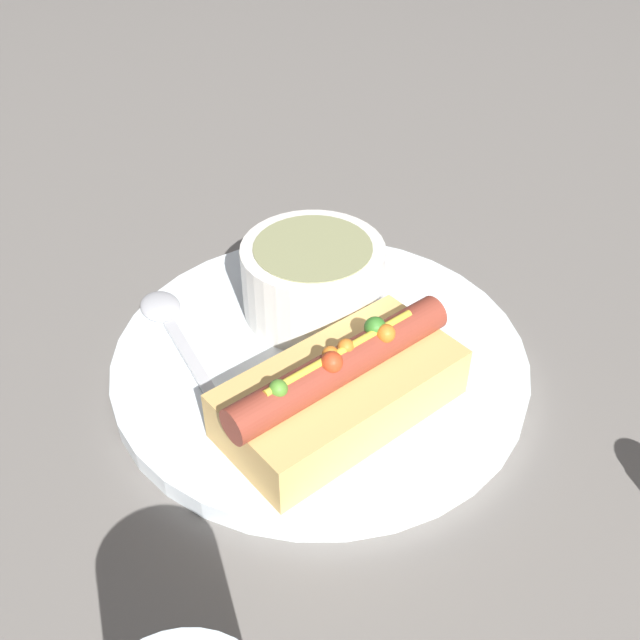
% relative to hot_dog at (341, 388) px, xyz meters
% --- Properties ---
extents(ground_plane, '(4.00, 4.00, 0.00)m').
position_rel_hot_dog_xyz_m(ground_plane, '(-0.01, 0.06, -0.04)').
color(ground_plane, slate).
extents(dinner_plate, '(0.29, 0.29, 0.01)m').
position_rel_hot_dog_xyz_m(dinner_plate, '(-0.01, 0.06, -0.03)').
color(dinner_plate, white).
rests_on(dinner_plate, ground_plane).
extents(hot_dog, '(0.17, 0.15, 0.06)m').
position_rel_hot_dog_xyz_m(hot_dog, '(0.00, 0.00, 0.00)').
color(hot_dog, '#DBAD60').
rests_on(hot_dog, dinner_plate).
extents(soup_bowl, '(0.10, 0.10, 0.05)m').
position_rel_hot_dog_xyz_m(soup_bowl, '(-0.01, 0.11, 0.01)').
color(soup_bowl, silver).
rests_on(soup_bowl, dinner_plate).
extents(spoon, '(0.07, 0.14, 0.01)m').
position_rel_hot_dog_xyz_m(spoon, '(-0.11, 0.10, -0.02)').
color(spoon, '#B7B7BC').
rests_on(spoon, dinner_plate).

